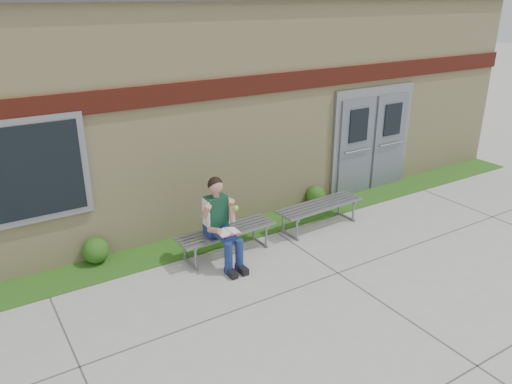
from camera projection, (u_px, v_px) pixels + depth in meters
ground at (307, 309)px, 6.99m from camera, size 80.00×80.00×0.00m
grass_strip at (219, 237)px, 9.03m from camera, size 16.00×0.80×0.02m
school_building at (143, 92)px, 10.92m from camera, size 16.20×6.22×4.20m
bench_left at (226, 235)px, 8.35m from camera, size 1.74×0.55×0.45m
bench_right at (320, 209)px, 9.33m from camera, size 1.79×0.58×0.46m
girl at (221, 222)px, 7.93m from camera, size 0.54×0.89×1.44m
shrub_mid at (96, 250)px, 8.09m from camera, size 0.43×0.43×0.43m
shrub_east at (316, 195)px, 10.34m from camera, size 0.39×0.39×0.39m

